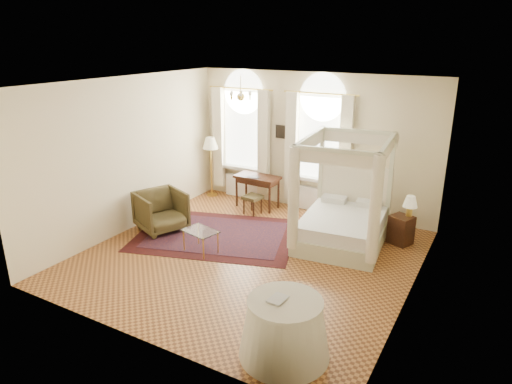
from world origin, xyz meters
The scene contains 18 objects.
ground centered at (0.00, 0.00, 0.00)m, with size 6.00×6.00×0.00m, color #A96A31.
room_walls centered at (0.00, 0.00, 1.98)m, with size 6.00×6.00×6.00m.
window_left centered at (-1.90, 2.87, 1.49)m, with size 1.62×0.27×3.29m.
window_right centered at (0.20, 2.87, 1.49)m, with size 1.62×0.27×3.29m.
chandelier centered at (-0.90, 1.20, 2.91)m, with size 0.51×0.45×0.50m.
wall_pictures centered at (0.09, 2.97, 1.89)m, with size 2.54×0.03×0.39m.
canopy_bed centered at (1.37, 1.40, 0.50)m, with size 1.88×2.22×2.22m.
nightstand centered at (2.41, 2.03, 0.30)m, with size 0.42×0.38×0.60m, color #3B1E10.
nightstand_lamp centered at (2.52, 2.12, 0.88)m, with size 0.29×0.29×0.43m.
writing_desk centered at (-1.19, 2.42, 0.70)m, with size 1.11×0.61×0.81m.
laptop centered at (-1.22, 2.29, 0.83)m, with size 0.34×0.22×0.03m, color black.
stool centered at (-1.07, 1.97, 0.38)m, with size 0.46×0.46×0.46m.
armchair centered at (-2.33, 0.15, 0.44)m, with size 0.94×0.97×0.88m, color #41361C.
coffee_table centered at (-0.93, -0.32, 0.41)m, with size 0.75×0.60×0.46m.
floor_lamp centered at (-2.70, 2.60, 1.35)m, with size 0.41×0.41×1.59m.
oriental_rug centered at (-1.12, 0.50, 0.01)m, with size 3.93×3.32×0.01m.
side_table centered at (1.87, -2.29, 0.41)m, with size 1.22×1.22×0.83m.
book centered at (1.68, -2.31, 0.84)m, with size 0.20×0.27×0.03m, color black.
Camera 1 is at (4.06, -6.91, 4.05)m, focal length 32.00 mm.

